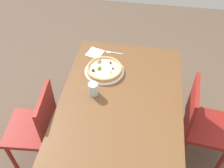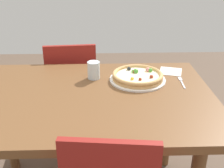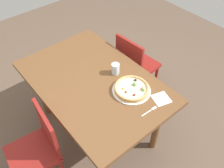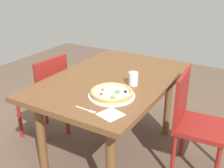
{
  "view_description": "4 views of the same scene",
  "coord_description": "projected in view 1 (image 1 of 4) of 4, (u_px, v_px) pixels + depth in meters",
  "views": [
    {
      "loc": [
        -1.29,
        -0.14,
        2.31
      ],
      "look_at": [
        0.16,
        0.09,
        0.79
      ],
      "focal_mm": 41.15,
      "sensor_mm": 36.0,
      "label": 1
    },
    {
      "loc": [
        0.11,
        -1.4,
        1.48
      ],
      "look_at": [
        0.16,
        0.09,
        0.79
      ],
      "focal_mm": 45.28,
      "sensor_mm": 36.0,
      "label": 2
    },
    {
      "loc": [
        1.32,
        -0.87,
        2.34
      ],
      "look_at": [
        0.16,
        0.09,
        0.79
      ],
      "focal_mm": 38.28,
      "sensor_mm": 36.0,
      "label": 3
    },
    {
      "loc": [
        1.89,
        1.12,
        1.65
      ],
      "look_at": [
        0.16,
        0.09,
        0.79
      ],
      "focal_mm": 44.44,
      "sensor_mm": 36.0,
      "label": 4
    }
  ],
  "objects": [
    {
      "name": "dining_table",
      "position": [
        120.0,
        109.0,
        2.07
      ],
      "size": [
        1.45,
        0.96,
        0.77
      ],
      "color": "brown",
      "rests_on": "ground"
    },
    {
      "name": "ground_plane",
      "position": [
        119.0,
        152.0,
        2.56
      ],
      "size": [
        6.0,
        6.0,
        0.0
      ],
      "primitive_type": "plane",
      "color": "brown"
    },
    {
      "name": "pizza",
      "position": [
        104.0,
        69.0,
        2.22
      ],
      "size": [
        0.31,
        0.31,
        0.05
      ],
      "color": "tan",
      "rests_on": "plate"
    },
    {
      "name": "chair_far",
      "position": [
        37.0,
        126.0,
        2.19
      ],
      "size": [
        0.43,
        0.43,
        0.88
      ],
      "rotation": [
        0.0,
        0.0,
        0.08
      ],
      "color": "maroon",
      "rests_on": "ground"
    },
    {
      "name": "fork",
      "position": [
        113.0,
        53.0,
        2.42
      ],
      "size": [
        0.02,
        0.17,
        0.0
      ],
      "rotation": [
        0.0,
        0.0,
        1.52
      ],
      "color": "silver",
      "rests_on": "dining_table"
    },
    {
      "name": "napkin",
      "position": [
        95.0,
        53.0,
        2.42
      ],
      "size": [
        0.17,
        0.17,
        0.0
      ],
      "primitive_type": "cube",
      "rotation": [
        0.0,
        0.0,
        -0.29
      ],
      "color": "white",
      "rests_on": "dining_table"
    },
    {
      "name": "chair_near",
      "position": [
        201.0,
        123.0,
        2.21
      ],
      "size": [
        0.44,
        0.44,
        0.88
      ],
      "rotation": [
        0.0,
        0.0,
        3.04
      ],
      "color": "maroon",
      "rests_on": "ground"
    },
    {
      "name": "drinking_glass",
      "position": [
        93.0,
        89.0,
        2.02
      ],
      "size": [
        0.08,
        0.08,
        0.11
      ],
      "primitive_type": "cylinder",
      "color": "silver",
      "rests_on": "dining_table"
    },
    {
      "name": "plate",
      "position": [
        104.0,
        71.0,
        2.24
      ],
      "size": [
        0.34,
        0.34,
        0.01
      ],
      "primitive_type": "cylinder",
      "color": "white",
      "rests_on": "dining_table"
    }
  ]
}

